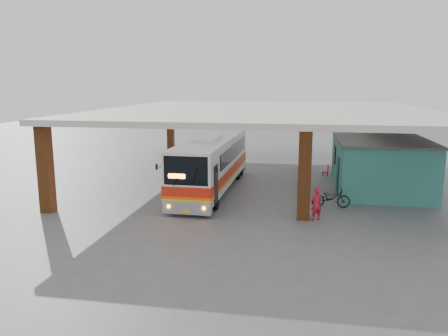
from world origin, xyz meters
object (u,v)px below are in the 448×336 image
motorcycle (331,198)px  red_chair (327,170)px  coach_bus (212,163)px  pedestrian (316,204)px

motorcycle → red_chair: (0.23, 8.07, -0.14)m
coach_bus → pedestrian: bearing=-38.4°
red_chair → pedestrian: bearing=-96.5°
red_chair → motorcycle: bearing=-92.4°
coach_bus → motorcycle: 7.30m
coach_bus → red_chair: bearing=39.4°
red_chair → coach_bus: bearing=-142.2°
pedestrian → coach_bus: bearing=-69.6°
pedestrian → red_chair: 10.47m
motorcycle → pedestrian: bearing=159.1°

